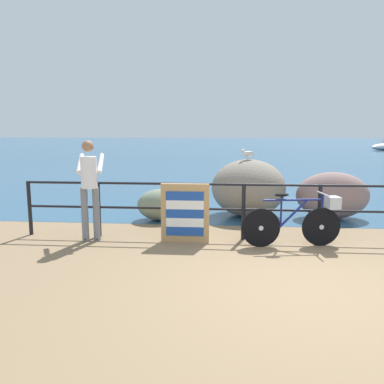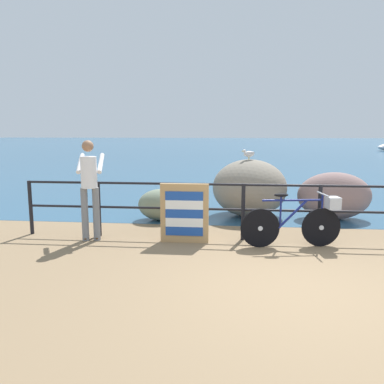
% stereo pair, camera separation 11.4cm
% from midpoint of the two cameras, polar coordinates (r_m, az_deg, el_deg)
% --- Properties ---
extents(ground_plane, '(120.00, 120.00, 0.10)m').
position_cam_midpoint_polar(ground_plane, '(24.82, 7.89, 4.47)').
color(ground_plane, '#846B4C').
extents(sea_surface, '(120.00, 90.00, 0.01)m').
position_cam_midpoint_polar(sea_surface, '(52.78, 6.75, 7.01)').
color(sea_surface, '#2D5675').
rests_on(sea_surface, ground_plane).
extents(promenade_railing, '(9.34, 0.07, 1.02)m').
position_cam_midpoint_polar(promenade_railing, '(6.95, 13.55, -2.00)').
color(promenade_railing, black).
rests_on(promenade_railing, ground_plane).
extents(bicycle, '(1.69, 0.48, 0.92)m').
position_cam_midpoint_polar(bicycle, '(6.71, 16.18, -3.99)').
color(bicycle, black).
rests_on(bicycle, ground_plane).
extents(person_at_railing, '(0.53, 0.67, 1.78)m').
position_cam_midpoint_polar(person_at_railing, '(6.97, -14.53, 0.98)').
color(person_at_railing, slate).
rests_on(person_at_railing, ground_plane).
extents(folded_deckchair_stack, '(0.84, 0.10, 1.04)m').
position_cam_midpoint_polar(folded_deckchair_stack, '(6.70, -0.64, -3.17)').
color(folded_deckchair_stack, tan).
rests_on(folded_deckchair_stack, ground_plane).
extents(breakwater_boulder_main, '(1.68, 1.68, 1.30)m').
position_cam_midpoint_polar(breakwater_boulder_main, '(8.85, 8.90, 0.61)').
color(breakwater_boulder_main, gray).
rests_on(breakwater_boulder_main, ground).
extents(breakwater_boulder_left, '(1.02, 0.77, 0.69)m').
position_cam_midpoint_polar(breakwater_boulder_left, '(8.40, -4.19, -1.89)').
color(breakwater_boulder_left, gray).
rests_on(breakwater_boulder_left, ground).
extents(breakwater_boulder_right, '(1.59, 0.96, 1.04)m').
position_cam_midpoint_polar(breakwater_boulder_right, '(9.05, 20.69, -0.52)').
color(breakwater_boulder_right, gray).
rests_on(breakwater_boulder_right, ground).
extents(seagull, '(0.33, 0.22, 0.23)m').
position_cam_midpoint_polar(seagull, '(8.71, 8.80, 5.69)').
color(seagull, gold).
rests_on(seagull, breakwater_boulder_main).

